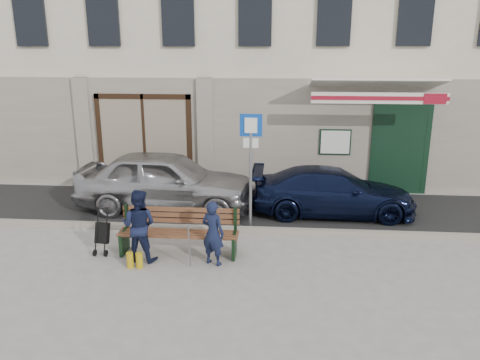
# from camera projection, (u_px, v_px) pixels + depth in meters

# --- Properties ---
(ground) EXTENTS (80.00, 80.00, 0.00)m
(ground) POSITION_uv_depth(u_px,v_px,m) (239.00, 262.00, 9.11)
(ground) COLOR #9E9991
(ground) RESTS_ON ground
(asphalt_lane) EXTENTS (60.00, 3.20, 0.01)m
(asphalt_lane) POSITION_uv_depth(u_px,v_px,m) (250.00, 209.00, 12.08)
(asphalt_lane) COLOR #282828
(asphalt_lane) RESTS_ON ground
(curb) EXTENTS (60.00, 0.18, 0.12)m
(curb) POSITION_uv_depth(u_px,v_px,m) (245.00, 230.00, 10.53)
(curb) COLOR #9E9384
(curb) RESTS_ON ground
(building) EXTENTS (20.00, 8.27, 10.00)m
(building) POSITION_uv_depth(u_px,v_px,m) (261.00, 18.00, 15.86)
(building) COLOR beige
(building) RESTS_ON ground
(car_silver) EXTENTS (4.57, 1.99, 1.53)m
(car_silver) POSITION_uv_depth(u_px,v_px,m) (166.00, 181.00, 11.85)
(car_silver) COLOR #A7A7AC
(car_silver) RESTS_ON ground
(car_navy) EXTENTS (4.01, 1.63, 1.16)m
(car_navy) POSITION_uv_depth(u_px,v_px,m) (333.00, 192.00, 11.58)
(car_navy) COLOR black
(car_navy) RESTS_ON ground
(parking_sign) EXTENTS (0.49, 0.08, 2.64)m
(parking_sign) POSITION_uv_depth(u_px,v_px,m) (251.00, 154.00, 10.32)
(parking_sign) COLOR gray
(parking_sign) RESTS_ON ground
(bench) EXTENTS (2.40, 1.17, 0.98)m
(bench) POSITION_uv_depth(u_px,v_px,m) (176.00, 233.00, 9.33)
(bench) COLOR brown
(bench) RESTS_ON ground
(man) EXTENTS (0.54, 0.46, 1.27)m
(man) POSITION_uv_depth(u_px,v_px,m) (213.00, 233.00, 8.85)
(man) COLOR #141B37
(man) RESTS_ON ground
(woman) EXTENTS (0.77, 0.63, 1.43)m
(woman) POSITION_uv_depth(u_px,v_px,m) (139.00, 225.00, 9.01)
(woman) COLOR #141A37
(woman) RESTS_ON ground
(stroller) EXTENTS (0.30, 0.40, 0.92)m
(stroller) POSITION_uv_depth(u_px,v_px,m) (102.00, 234.00, 9.41)
(stroller) COLOR black
(stroller) RESTS_ON ground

